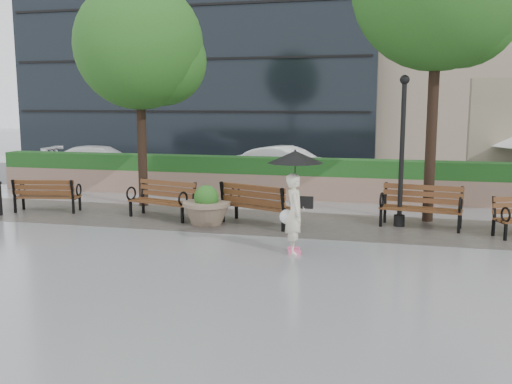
% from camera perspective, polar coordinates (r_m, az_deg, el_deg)
% --- Properties ---
extents(ground, '(100.00, 100.00, 0.00)m').
position_cam_1_polar(ground, '(12.14, 3.55, -6.17)').
color(ground, gray).
rests_on(ground, ground).
extents(cobble_strip, '(28.00, 3.20, 0.01)m').
position_cam_1_polar(cobble_strip, '(15.01, 5.65, -3.25)').
color(cobble_strip, '#383330').
rests_on(cobble_strip, ground).
extents(hedge_wall, '(24.00, 0.80, 1.35)m').
position_cam_1_polar(hedge_wall, '(18.81, 7.48, 1.22)').
color(hedge_wall, '#916F5D').
rests_on(hedge_wall, ground).
extents(asphalt_street, '(40.00, 7.00, 0.00)m').
position_cam_1_polar(asphalt_street, '(22.85, 8.61, 0.87)').
color(asphalt_street, black).
rests_on(asphalt_street, ground).
extents(bench_0, '(1.91, 1.03, 0.97)m').
position_cam_1_polar(bench_0, '(17.70, -20.11, -0.96)').
color(bench_0, brown).
rests_on(bench_0, ground).
extents(bench_1, '(2.01, 1.24, 1.02)m').
position_cam_1_polar(bench_1, '(15.91, -9.38, -1.54)').
color(bench_1, brown).
rests_on(bench_1, ground).
extents(bench_2, '(2.17, 1.52, 1.09)m').
position_cam_1_polar(bench_2, '(14.82, 0.24, -2.10)').
color(bench_2, brown).
rests_on(bench_2, ground).
extents(bench_3, '(2.09, 1.10, 1.07)m').
position_cam_1_polar(bench_3, '(15.09, 16.12, -2.28)').
color(bench_3, brown).
rests_on(bench_3, ground).
extents(planter_left, '(1.24, 1.24, 1.04)m').
position_cam_1_polar(planter_left, '(14.92, -4.97, -1.73)').
color(planter_left, '#7F6B56').
rests_on(planter_left, ground).
extents(lamppost, '(0.28, 0.28, 3.84)m').
position_cam_1_polar(lamppost, '(14.93, 14.35, 2.98)').
color(lamppost, black).
rests_on(lamppost, ground).
extents(tree_0, '(3.85, 3.82, 6.76)m').
position_cam_1_polar(tree_0, '(17.81, -11.05, 13.80)').
color(tree_0, black).
rests_on(tree_0, ground).
extents(car_left, '(4.93, 2.69, 1.35)m').
position_cam_1_polar(car_left, '(25.05, -15.09, 2.92)').
color(car_left, white).
rests_on(car_left, ground).
extents(car_right, '(4.63, 2.54, 1.45)m').
position_cam_1_polar(car_right, '(22.58, 3.17, 2.71)').
color(car_right, white).
rests_on(car_right, ground).
extents(pedestrian, '(1.18, 1.18, 2.16)m').
position_cam_1_polar(pedestrian, '(11.98, 3.90, 0.06)').
color(pedestrian, '#EEE6C8').
rests_on(pedestrian, ground).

